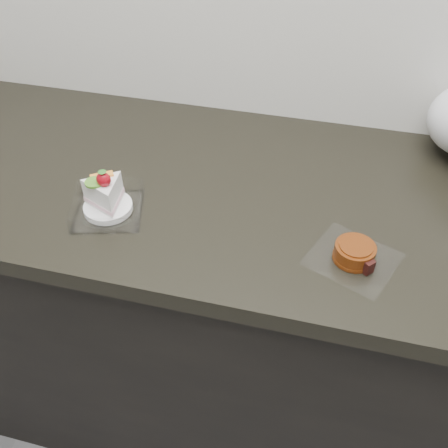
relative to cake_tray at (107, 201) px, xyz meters
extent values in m
cube|color=black|center=(0.27, 0.14, -0.50)|extent=(2.00, 0.60, 0.86)
cube|color=black|center=(0.27, 0.14, -0.05)|extent=(2.04, 0.64, 0.04)
cube|color=white|center=(0.00, 0.00, -0.03)|extent=(0.16, 0.16, 0.00)
cylinder|color=white|center=(0.00, 0.00, -0.02)|extent=(0.10, 0.10, 0.01)
ellipsoid|color=red|center=(0.01, -0.01, 0.06)|extent=(0.03, 0.02, 0.03)
cone|color=#2D7223|center=(0.01, -0.01, 0.07)|extent=(0.02, 0.02, 0.01)
cylinder|color=#53982C|center=(-0.01, -0.01, 0.05)|extent=(0.04, 0.04, 0.00)
cube|color=#FF9930|center=(-0.01, 0.02, 0.05)|extent=(0.05, 0.04, 0.00)
cube|color=white|center=(0.48, -0.01, -0.03)|extent=(0.19, 0.18, 0.00)
cylinder|color=#6D320D|center=(0.48, -0.01, -0.01)|extent=(0.09, 0.09, 0.03)
cylinder|color=#6D320D|center=(0.48, -0.01, -0.02)|extent=(0.09, 0.09, 0.01)
cylinder|color=#6D320D|center=(0.48, -0.01, 0.01)|extent=(0.07, 0.07, 0.00)
cube|color=black|center=(0.51, -0.04, -0.01)|extent=(0.03, 0.03, 0.03)
camera|label=1|loc=(0.41, -0.68, 0.63)|focal=40.00mm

